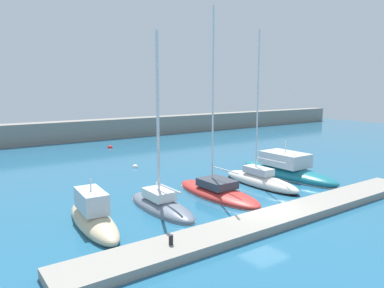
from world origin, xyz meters
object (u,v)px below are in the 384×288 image
at_px(sailboat_red_third, 217,191).
at_px(motorboat_teal_fifth, 286,169).
at_px(sailboat_ivory_fourth, 260,180).
at_px(dock_bollard, 171,240).
at_px(mooring_buoy_white, 135,167).
at_px(sailboat_slate_second, 161,204).
at_px(mooring_buoy_red, 110,148).
at_px(motorboat_sand_nearest, 93,216).

distance_m(sailboat_red_third, motorboat_teal_fifth, 8.30).
height_order(sailboat_ivory_fourth, dock_bollard, sailboat_ivory_fourth).
height_order(sailboat_ivory_fourth, mooring_buoy_white, sailboat_ivory_fourth).
height_order(mooring_buoy_white, dock_bollard, dock_bollard).
height_order(sailboat_slate_second, sailboat_ivory_fourth, sailboat_ivory_fourth).
bearing_deg(sailboat_ivory_fourth, dock_bollard, 116.73).
xyz_separation_m(sailboat_ivory_fourth, dock_bollard, (-11.58, -5.88, 0.28)).
distance_m(sailboat_slate_second, sailboat_red_third, 4.56).
bearing_deg(motorboat_teal_fifth, sailboat_slate_second, 95.64).
bearing_deg(mooring_buoy_red, motorboat_sand_nearest, -114.55).
distance_m(motorboat_sand_nearest, mooring_buoy_red, 25.65).
bearing_deg(dock_bollard, sailboat_slate_second, 63.91).
relative_size(sailboat_red_third, sailboat_ivory_fourth, 1.10).
bearing_deg(mooring_buoy_white, sailboat_red_third, -86.65).
height_order(sailboat_red_third, mooring_buoy_white, sailboat_red_third).
relative_size(sailboat_slate_second, mooring_buoy_white, 19.54).
height_order(sailboat_red_third, motorboat_teal_fifth, sailboat_red_third).
bearing_deg(mooring_buoy_white, dock_bollard, -111.36).
bearing_deg(sailboat_ivory_fourth, mooring_buoy_white, 24.16).
xyz_separation_m(motorboat_teal_fifth, mooring_buoy_white, (-8.88, 10.12, -0.54)).
height_order(sailboat_slate_second, dock_bollard, sailboat_slate_second).
height_order(sailboat_ivory_fourth, mooring_buoy_red, sailboat_ivory_fourth).
distance_m(motorboat_sand_nearest, sailboat_ivory_fourth, 13.24).
relative_size(mooring_buoy_white, dock_bollard, 1.27).
xyz_separation_m(sailboat_slate_second, mooring_buoy_red, (6.31, 23.07, -0.29)).
distance_m(sailboat_ivory_fourth, mooring_buoy_white, 12.07).
distance_m(motorboat_teal_fifth, mooring_buoy_red, 22.76).
bearing_deg(sailboat_ivory_fourth, motorboat_sand_nearest, 92.52).
bearing_deg(sailboat_slate_second, mooring_buoy_white, -19.10).
bearing_deg(mooring_buoy_white, motorboat_sand_nearest, -125.34).
xyz_separation_m(motorboat_sand_nearest, sailboat_ivory_fourth, (13.22, 0.63, -0.14)).
relative_size(mooring_buoy_red, mooring_buoy_white, 1.13).
xyz_separation_m(motorboat_sand_nearest, motorboat_teal_fifth, (17.12, 1.51, 0.03)).
relative_size(motorboat_sand_nearest, mooring_buoy_red, 10.83).
bearing_deg(mooring_buoy_white, mooring_buoy_red, 78.36).
bearing_deg(dock_bollard, motorboat_sand_nearest, 107.36).
bearing_deg(sailboat_slate_second, motorboat_sand_nearest, 93.17).
bearing_deg(dock_bollard, mooring_buoy_red, 72.50).
bearing_deg(sailboat_red_third, dock_bollard, 127.22).
bearing_deg(dock_bollard, sailboat_red_third, 38.09).
bearing_deg(motorboat_sand_nearest, mooring_buoy_red, -20.13).
xyz_separation_m(motorboat_sand_nearest, sailboat_red_third, (8.90, 0.43, -0.23)).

